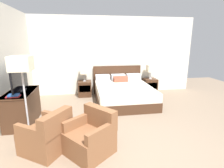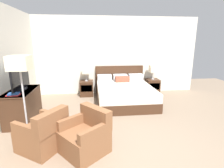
{
  "view_description": "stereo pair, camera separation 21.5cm",
  "coord_description": "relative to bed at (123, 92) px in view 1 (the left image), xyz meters",
  "views": [
    {
      "loc": [
        -0.84,
        -2.43,
        1.89
      ],
      "look_at": [
        -0.11,
        2.09,
        0.75
      ],
      "focal_mm": 28.0,
      "sensor_mm": 36.0,
      "label": 1
    },
    {
      "loc": [
        -0.63,
        -2.46,
        1.89
      ],
      "look_at": [
        -0.11,
        2.09,
        0.75
      ],
      "focal_mm": 28.0,
      "sensor_mm": 36.0,
      "label": 2
    }
  ],
  "objects": [
    {
      "name": "book_red_cover",
      "position": [
        -2.65,
        -1.51,
        0.49
      ],
      "size": [
        0.26,
        0.17,
        0.02
      ],
      "primitive_type": "cube",
      "rotation": [
        0.0,
        0.0,
        -0.05
      ],
      "color": "#B7282D",
      "rests_on": "dresser"
    },
    {
      "name": "book_blue_cover",
      "position": [
        -2.64,
        -1.51,
        0.52
      ],
      "size": [
        0.23,
        0.19,
        0.03
      ],
      "primitive_type": "cube",
      "rotation": [
        0.0,
        0.0,
        0.14
      ],
      "color": "#234C8E",
      "rests_on": "book_red_cover"
    },
    {
      "name": "tv",
      "position": [
        -2.64,
        -1.06,
        0.75
      ],
      "size": [
        0.18,
        0.97,
        0.56
      ],
      "color": "black",
      "rests_on": "dresser"
    },
    {
      "name": "nightstand_right",
      "position": [
        1.19,
        0.75,
        -0.03
      ],
      "size": [
        0.45,
        0.45,
        0.53
      ],
      "color": "#422819",
      "rests_on": "ground"
    },
    {
      "name": "bed",
      "position": [
        0.0,
        0.0,
        0.0
      ],
      "size": [
        1.73,
        2.11,
        1.01
      ],
      "color": "#422819",
      "rests_on": "ground"
    },
    {
      "name": "armchair_by_window",
      "position": [
        -1.87,
        -2.33,
        -0.01
      ],
      "size": [
        0.95,
        0.95,
        0.76
      ],
      "color": "brown",
      "rests_on": "ground"
    },
    {
      "name": "ground_plane",
      "position": [
        -0.35,
        -2.77,
        -0.29
      ],
      "size": [
        11.39,
        11.39,
        0.0
      ],
      "primitive_type": "plane",
      "color": "#84705B"
    },
    {
      "name": "dresser",
      "position": [
        -2.64,
        -1.12,
        0.1
      ],
      "size": [
        0.57,
        1.12,
        0.77
      ],
      "color": "#422819",
      "rests_on": "ground"
    },
    {
      "name": "nightstand_left",
      "position": [
        -1.19,
        0.75,
        -0.03
      ],
      "size": [
        0.45,
        0.45,
        0.53
      ],
      "color": "#422819",
      "rests_on": "ground"
    },
    {
      "name": "table_lamp_left",
      "position": [
        -1.19,
        0.75,
        0.62
      ],
      "size": [
        0.27,
        0.27,
        0.52
      ],
      "color": "#B7B7BC",
      "rests_on": "nightstand_left"
    },
    {
      "name": "table_lamp_right",
      "position": [
        1.19,
        0.75,
        0.62
      ],
      "size": [
        0.27,
        0.27,
        0.52
      ],
      "color": "#B7B7BC",
      "rests_on": "nightstand_right"
    },
    {
      "name": "armchair_companion",
      "position": [
        -1.12,
        -2.49,
        -0.01
      ],
      "size": [
        0.97,
        0.96,
        0.76
      ],
      "color": "brown",
      "rests_on": "ground"
    },
    {
      "name": "floor_lamp",
      "position": [
        -2.3,
        -1.89,
        1.1
      ],
      "size": [
        0.36,
        0.36,
        1.63
      ],
      "color": "#B7B7BC",
      "rests_on": "ground"
    },
    {
      "name": "wall_back",
      "position": [
        -0.35,
        1.06,
        1.07
      ],
      "size": [
        6.39,
        0.06,
        2.72
      ],
      "primitive_type": "cube",
      "color": "silver",
      "rests_on": "ground"
    }
  ]
}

